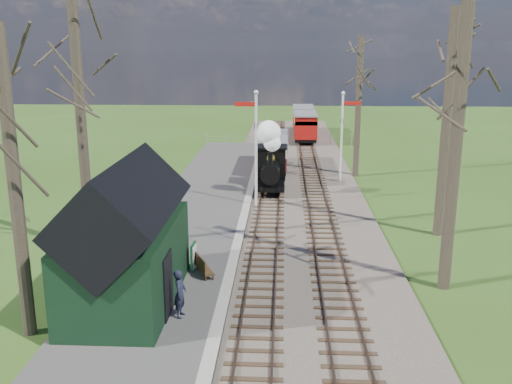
# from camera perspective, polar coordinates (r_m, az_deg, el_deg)

# --- Properties ---
(ground) EXTENTS (140.00, 140.00, 0.00)m
(ground) POSITION_cam_1_polar(r_m,az_deg,el_deg) (15.62, -0.35, -18.00)
(ground) COLOR #355319
(ground) RESTS_ON ground
(distant_hills) EXTENTS (114.40, 48.00, 22.02)m
(distant_hills) POSITION_cam_1_polar(r_m,az_deg,el_deg) (81.35, 3.18, -3.23)
(distant_hills) COLOR #385B23
(distant_hills) RESTS_ON ground
(ballast_bed) EXTENTS (8.00, 60.00, 0.10)m
(ballast_bed) POSITION_cam_1_polar(r_m,az_deg,el_deg) (36.15, 3.65, 1.05)
(ballast_bed) COLOR brown
(ballast_bed) RESTS_ON ground
(track_near) EXTENTS (1.60, 60.00, 0.15)m
(track_near) POSITION_cam_1_polar(r_m,az_deg,el_deg) (36.14, 1.59, 1.15)
(track_near) COLOR brown
(track_near) RESTS_ON ground
(track_far) EXTENTS (1.60, 60.00, 0.15)m
(track_far) POSITION_cam_1_polar(r_m,az_deg,el_deg) (36.18, 5.71, 1.10)
(track_far) COLOR brown
(track_far) RESTS_ON ground
(platform) EXTENTS (5.00, 44.00, 0.20)m
(platform) POSITION_cam_1_polar(r_m,az_deg,el_deg) (28.72, -5.78, -2.43)
(platform) COLOR #474442
(platform) RESTS_ON ground
(coping_strip) EXTENTS (0.40, 44.00, 0.21)m
(coping_strip) POSITION_cam_1_polar(r_m,az_deg,el_deg) (28.47, -1.20, -2.49)
(coping_strip) COLOR #B2AD9E
(coping_strip) RESTS_ON ground
(station_shed) EXTENTS (3.25, 6.30, 4.78)m
(station_shed) POSITION_cam_1_polar(r_m,az_deg,el_deg) (18.91, -12.83, -4.81)
(station_shed) COLOR black
(station_shed) RESTS_ON platform
(semaphore_near) EXTENTS (1.22, 0.24, 6.22)m
(semaphore_near) POSITION_cam_1_polar(r_m,az_deg,el_deg) (29.60, -0.13, 5.15)
(semaphore_near) COLOR silver
(semaphore_near) RESTS_ON ground
(semaphore_far) EXTENTS (1.22, 0.24, 5.72)m
(semaphore_far) POSITION_cam_1_polar(r_m,az_deg,el_deg) (35.72, 8.70, 6.14)
(semaphore_far) COLOR silver
(semaphore_far) RESTS_ON ground
(bare_trees) EXTENTS (15.51, 22.39, 12.00)m
(bare_trees) POSITION_cam_1_polar(r_m,az_deg,el_deg) (23.49, 4.28, 6.61)
(bare_trees) COLOR #382D23
(bare_trees) RESTS_ON ground
(fence_line) EXTENTS (12.60, 0.08, 1.00)m
(fence_line) POSITION_cam_1_polar(r_m,az_deg,el_deg) (49.79, 2.31, 5.33)
(fence_line) COLOR slate
(fence_line) RESTS_ON ground
(locomotive) EXTENTS (1.70, 3.97, 4.25)m
(locomotive) POSITION_cam_1_polar(r_m,az_deg,el_deg) (32.99, 1.48, 3.20)
(locomotive) COLOR black
(locomotive) RESTS_ON ground
(coach) EXTENTS (1.98, 6.80, 2.09)m
(coach) POSITION_cam_1_polar(r_m,az_deg,el_deg) (39.04, 1.71, 4.16)
(coach) COLOR black
(coach) RESTS_ON ground
(red_carriage_a) EXTENTS (2.02, 5.01, 2.13)m
(red_carriage_a) POSITION_cam_1_polar(r_m,az_deg,el_deg) (51.06, 4.93, 6.57)
(red_carriage_a) COLOR black
(red_carriage_a) RESTS_ON ground
(red_carriage_b) EXTENTS (2.02, 5.01, 2.13)m
(red_carriage_b) POSITION_cam_1_polar(r_m,az_deg,el_deg) (56.51, 4.74, 7.32)
(red_carriage_b) COLOR black
(red_carriage_b) RESTS_ON ground
(sign_board) EXTENTS (0.13, 0.71, 1.04)m
(sign_board) POSITION_cam_1_polar(r_m,az_deg,el_deg) (21.59, -6.25, -6.44)
(sign_board) COLOR #0F4621
(sign_board) RESTS_ON platform
(bench) EXTENTS (0.86, 1.30, 0.72)m
(bench) POSITION_cam_1_polar(r_m,az_deg,el_deg) (21.14, -5.36, -7.42)
(bench) COLOR #412D17
(bench) RESTS_ON platform
(person) EXTENTS (0.41, 0.58, 1.53)m
(person) POSITION_cam_1_polar(r_m,az_deg,el_deg) (18.00, -7.60, -10.04)
(person) COLOR #1B1E31
(person) RESTS_ON platform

